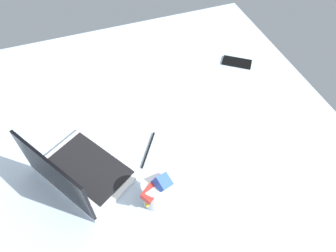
% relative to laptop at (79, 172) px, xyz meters
% --- Properties ---
extents(bed_mattress, '(1.80, 1.40, 0.18)m').
position_rel_laptop_xyz_m(bed_mattress, '(-0.01, -0.38, -0.13)').
color(bed_mattress, silver).
rests_on(bed_mattress, ground).
extents(laptop, '(0.40, 0.37, 0.23)m').
position_rel_laptop_xyz_m(laptop, '(0.00, 0.00, 0.00)').
color(laptop, silver).
rests_on(laptop, bed_mattress).
extents(snack_cup, '(0.10, 0.11, 0.15)m').
position_rel_laptop_xyz_m(snack_cup, '(-0.17, -0.23, 0.02)').
color(snack_cup, silver).
rests_on(snack_cup, bed_mattress).
extents(cell_phone, '(0.14, 0.15, 0.01)m').
position_rel_laptop_xyz_m(cell_phone, '(0.38, -0.83, -0.04)').
color(cell_phone, black).
rests_on(cell_phone, bed_mattress).
extents(charger_cable, '(0.14, 0.10, 0.01)m').
position_rel_laptop_xyz_m(charger_cable, '(0.03, -0.27, -0.04)').
color(charger_cable, black).
rests_on(charger_cable, bed_mattress).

